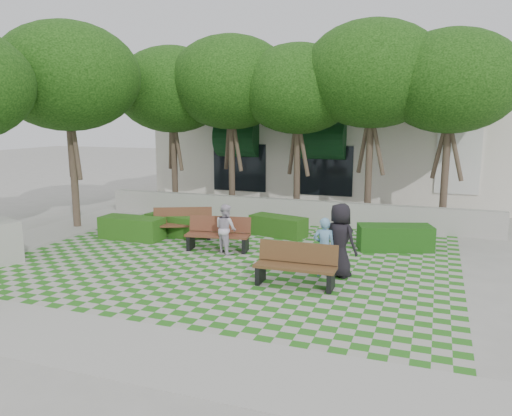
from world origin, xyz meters
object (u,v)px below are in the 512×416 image
at_px(bench_west, 183,224).
at_px(hedge_west, 132,228).
at_px(bench_east, 296,266).
at_px(person_blue, 324,247).
at_px(bench_mid, 218,234).
at_px(hedge_midleft, 176,225).
at_px(hedge_midright, 278,226).
at_px(person_dark, 340,240).
at_px(person_white, 226,229).
at_px(hedge_east, 395,238).

distance_m(bench_west, hedge_west, 1.65).
distance_m(bench_east, person_blue, 1.06).
distance_m(bench_mid, hedge_midleft, 2.48).
bearing_deg(hedge_midright, bench_west, -153.48).
relative_size(bench_east, bench_mid, 0.98).
bearing_deg(person_dark, hedge_midright, -27.32).
relative_size(bench_mid, person_dark, 1.06).
bearing_deg(hedge_west, bench_mid, -5.36).
bearing_deg(person_blue, bench_mid, -27.71).
bearing_deg(bench_west, person_white, -53.80).
bearing_deg(bench_mid, hedge_midright, 56.00).
relative_size(hedge_east, hedge_west, 1.04).
bearing_deg(person_dark, bench_west, 4.03).
bearing_deg(person_white, hedge_midright, -74.96).
bearing_deg(person_blue, person_white, -26.68).
relative_size(hedge_midleft, hedge_west, 0.98).
relative_size(bench_west, hedge_midleft, 0.99).
height_order(hedge_midright, person_blue, person_blue).
relative_size(person_blue, person_dark, 0.81).
height_order(person_dark, person_white, person_dark).
height_order(hedge_east, hedge_midright, hedge_east).
relative_size(hedge_midright, person_dark, 1.03).
distance_m(bench_east, hedge_east, 4.56).
bearing_deg(person_blue, hedge_west, -20.15).
xyz_separation_m(hedge_midleft, hedge_west, (-1.09, -0.94, 0.01)).
distance_m(hedge_midleft, person_blue, 6.24).
bearing_deg(bench_mid, person_white, -39.29).
height_order(bench_mid, bench_west, bench_west).
distance_m(person_dark, person_white, 3.68).
bearing_deg(bench_east, person_white, 141.10).
relative_size(bench_west, person_dark, 1.08).
height_order(bench_east, bench_west, same).
bearing_deg(bench_east, bench_mid, 141.82).
height_order(bench_west, hedge_east, bench_west).
height_order(hedge_east, person_blue, person_blue).
distance_m(hedge_east, hedge_midleft, 7.11).
height_order(hedge_midleft, hedge_west, hedge_west).
bearing_deg(hedge_midright, person_dark, -52.86).
bearing_deg(bench_mid, person_dark, -26.41).
bearing_deg(person_blue, bench_west, -30.17).
height_order(hedge_east, hedge_west, hedge_east).
bearing_deg(person_white, bench_mid, 1.49).
bearing_deg(person_dark, hedge_midleft, 2.96).
height_order(bench_mid, person_white, person_white).
bearing_deg(hedge_midright, person_white, -107.27).
bearing_deg(hedge_west, hedge_midright, 25.28).
xyz_separation_m(bench_west, hedge_east, (6.65, 0.89, -0.11)).
distance_m(hedge_midleft, hedge_west, 1.44).
relative_size(bench_east, person_dark, 1.04).
distance_m(bench_west, person_dark, 6.00).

